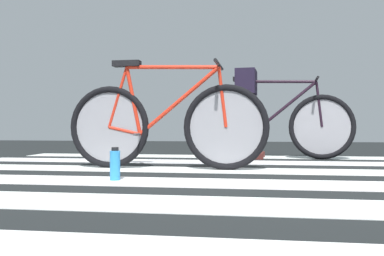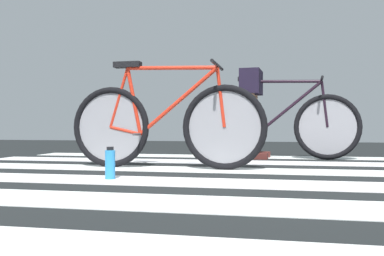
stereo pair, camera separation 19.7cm
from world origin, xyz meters
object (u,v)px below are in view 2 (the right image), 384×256
object	(u,v)px
bicycle_1_of_2	(165,124)
bicycle_2_of_2	(279,124)
cyclist_2_of_2	(252,101)
water_bottle	(110,164)

from	to	relation	value
bicycle_1_of_2	bicycle_2_of_2	world-z (taller)	same
cyclist_2_of_2	water_bottle	xyz separation A→B (m)	(-0.86, -2.09, -0.55)
bicycle_1_of_2	bicycle_2_of_2	distance (m)	1.63
bicycle_2_of_2	water_bottle	size ratio (longest dim) A/B	7.68
bicycle_2_of_2	water_bottle	distance (m)	2.39
bicycle_2_of_2	cyclist_2_of_2	size ratio (longest dim) A/B	1.72
bicycle_1_of_2	cyclist_2_of_2	bearing A→B (deg)	64.78
bicycle_2_of_2	cyclist_2_of_2	distance (m)	0.41
bicycle_1_of_2	bicycle_2_of_2	bearing A→B (deg)	54.58
bicycle_1_of_2	water_bottle	xyz separation A→B (m)	(-0.19, -0.77, -0.28)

